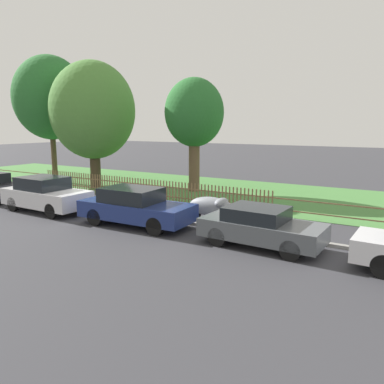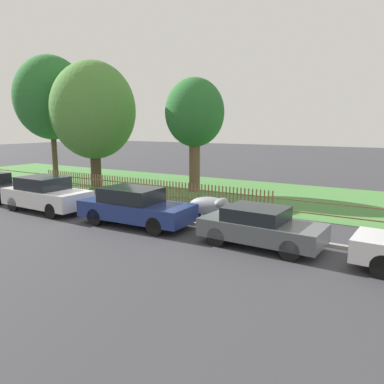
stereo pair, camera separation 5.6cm
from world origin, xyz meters
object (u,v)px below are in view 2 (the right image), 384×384
at_px(parked_car_red_compact, 260,226).
at_px(covered_motorcycle, 212,207).
at_px(tree_mid_park, 195,114).
at_px(parked_car_black_saloon, 46,194).
at_px(tree_nearest_kerb, 51,98).
at_px(tree_behind_motorcycle, 93,111).
at_px(parked_car_navy_estate, 135,206).

relative_size(parked_car_red_compact, covered_motorcycle, 1.94).
xyz_separation_m(parked_car_red_compact, tree_mid_park, (-7.09, 7.76, 3.83)).
relative_size(parked_car_black_saloon, covered_motorcycle, 2.10).
distance_m(parked_car_black_saloon, tree_nearest_kerb, 10.70).
xyz_separation_m(parked_car_red_compact, tree_behind_motorcycle, (-13.17, 5.84, 4.06)).
height_order(tree_nearest_kerb, tree_behind_motorcycle, tree_nearest_kerb).
relative_size(parked_car_black_saloon, parked_car_navy_estate, 0.93).
distance_m(parked_car_navy_estate, covered_motorcycle, 3.08).
relative_size(parked_car_navy_estate, tree_nearest_kerb, 0.55).
distance_m(parked_car_navy_estate, parked_car_red_compact, 5.10).
distance_m(tree_nearest_kerb, tree_behind_motorcycle, 4.21).
bearing_deg(parked_car_red_compact, parked_car_navy_estate, -177.22).
xyz_separation_m(tree_behind_motorcycle, tree_mid_park, (6.08, 1.93, -0.24)).
height_order(covered_motorcycle, tree_nearest_kerb, tree_nearest_kerb).
bearing_deg(parked_car_navy_estate, parked_car_black_saloon, -179.93).
bearing_deg(tree_behind_motorcycle, covered_motorcycle, -20.36).
xyz_separation_m(parked_car_black_saloon, tree_behind_motorcycle, (-3.04, 6.10, 3.94)).
height_order(parked_car_red_compact, covered_motorcycle, parked_car_red_compact).
bearing_deg(parked_car_red_compact, parked_car_black_saloon, -176.46).
bearing_deg(parked_car_navy_estate, parked_car_red_compact, -1.44).
bearing_deg(tree_mid_park, tree_behind_motorcycle, -162.39).
height_order(parked_car_red_compact, tree_behind_motorcycle, tree_behind_motorcycle).
distance_m(covered_motorcycle, tree_behind_motorcycle, 11.79).
relative_size(covered_motorcycle, tree_behind_motorcycle, 0.26).
bearing_deg(tree_nearest_kerb, parked_car_red_compact, -19.31).
height_order(covered_motorcycle, tree_behind_motorcycle, tree_behind_motorcycle).
distance_m(covered_motorcycle, tree_nearest_kerb, 15.84).
height_order(tree_behind_motorcycle, tree_mid_park, tree_behind_motorcycle).
relative_size(covered_motorcycle, tree_nearest_kerb, 0.24).
distance_m(parked_car_navy_estate, tree_mid_park, 8.90).
distance_m(parked_car_red_compact, tree_mid_park, 11.19).
bearing_deg(tree_behind_motorcycle, parked_car_navy_estate, -36.20).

